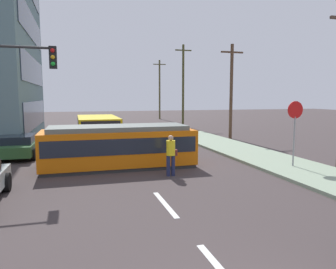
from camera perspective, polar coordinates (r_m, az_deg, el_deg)
The scene contains 13 objects.
ground_plane at distance 13.60m, azimuth -5.11°, elevation -6.96°, with size 120.00×120.00×0.00m, color #3F3635.
lane_stripe_2 at distance 9.86m, azimuth -0.52°, elevation -12.25°, with size 0.16×2.40×0.01m, color silver.
lane_stripe_3 at distance 20.99m, azimuth -9.12°, elevation -2.16°, with size 0.16×2.40×0.01m, color silver.
lane_stripe_4 at distance 26.90m, azimuth -10.71°, elevation -0.25°, with size 0.16×2.40×0.01m, color silver.
streetcar_tram at distance 14.87m, azimuth -8.75°, elevation -1.97°, with size 6.83×2.58×1.91m.
city_bus at distance 21.74m, azimuth -12.34°, elevation 0.96°, with size 2.56×5.56×1.90m.
pedestrian_crossing at distance 13.02m, azimuth 0.52°, elevation -3.31°, with size 0.45×0.36×1.67m.
parked_sedan_far at distance 18.97m, azimuth -25.22°, elevation -1.76°, with size 2.17×4.16×1.19m.
stop_sign at distance 15.18m, azimuth 21.59°, elevation 2.41°, with size 0.76×0.07×2.88m.
traffic_light_mast at distance 13.42m, azimuth -25.34°, elevation 7.93°, with size 2.49×0.33×5.25m.
utility_pole_mid at distance 25.06m, azimuth 11.16°, elevation 7.80°, with size 1.80×0.24×7.13m.
utility_pole_far at distance 34.97m, azimuth 2.70°, elevation 8.89°, with size 1.80×0.24×8.72m.
utility_pole_distant at distance 46.67m, azimuth -1.50°, elevation 8.16°, with size 1.80×0.24×8.42m.
Camera 1 is at (-2.51, -2.98, 3.21)m, focal length 34.34 mm.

